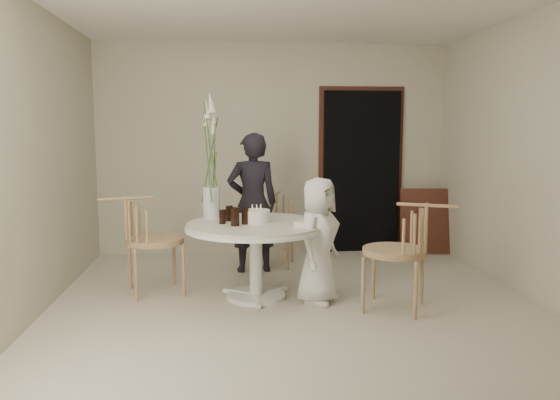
{
  "coord_description": "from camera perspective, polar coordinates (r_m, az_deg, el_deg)",
  "views": [
    {
      "loc": [
        -0.63,
        -4.82,
        1.6
      ],
      "look_at": [
        -0.11,
        0.3,
        0.94
      ],
      "focal_mm": 35.0,
      "sensor_mm": 36.0,
      "label": 1
    }
  ],
  "objects": [
    {
      "name": "ground",
      "position": [
        5.12,
        1.65,
        -10.88
      ],
      "size": [
        4.5,
        4.5,
        0.0
      ],
      "primitive_type": "plane",
      "color": "#BCB1A0",
      "rests_on": "ground"
    },
    {
      "name": "room_shell",
      "position": [
        4.86,
        1.72,
        7.56
      ],
      "size": [
        4.5,
        4.5,
        4.5
      ],
      "color": "white",
      "rests_on": "ground"
    },
    {
      "name": "doorway",
      "position": [
        7.26,
        8.47,
        2.91
      ],
      "size": [
        1.0,
        0.1,
        2.1
      ],
      "primitive_type": "cube",
      "color": "black",
      "rests_on": "ground"
    },
    {
      "name": "door_trim",
      "position": [
        7.29,
        8.4,
        3.41
      ],
      "size": [
        1.12,
        0.03,
        2.22
      ],
      "primitive_type": "cube",
      "color": "#532F1C",
      "rests_on": "ground"
    },
    {
      "name": "table",
      "position": [
        5.17,
        -2.54,
        -3.64
      ],
      "size": [
        1.33,
        1.33,
        0.73
      ],
      "color": "silver",
      "rests_on": "ground"
    },
    {
      "name": "picture_frame",
      "position": [
        7.34,
        14.9,
        -2.14
      ],
      "size": [
        0.66,
        0.27,
        0.84
      ],
      "primitive_type": "cube",
      "rotation": [
        -0.17,
        0.0,
        -0.13
      ],
      "color": "#532F1C",
      "rests_on": "ground"
    },
    {
      "name": "chair_far",
      "position": [
        6.55,
        -0.5,
        -1.92
      ],
      "size": [
        0.55,
        0.58,
        0.85
      ],
      "rotation": [
        0.0,
        0.0,
        -0.26
      ],
      "color": "tan",
      "rests_on": "ground"
    },
    {
      "name": "chair_right",
      "position": [
        4.94,
        13.45,
        -4.18
      ],
      "size": [
        0.72,
        0.7,
        0.98
      ],
      "rotation": [
        0.0,
        0.0,
        -2.04
      ],
      "color": "tan",
      "rests_on": "ground"
    },
    {
      "name": "chair_left",
      "position": [
        5.45,
        -14.36,
        -3.14
      ],
      "size": [
        0.67,
        0.64,
        0.98
      ],
      "rotation": [
        0.0,
        0.0,
        1.86
      ],
      "color": "tan",
      "rests_on": "ground"
    },
    {
      "name": "girl",
      "position": [
        6.14,
        -2.89,
        -0.3
      ],
      "size": [
        0.6,
        0.42,
        1.57
      ],
      "primitive_type": "imported",
      "rotation": [
        0.0,
        0.0,
        3.23
      ],
      "color": "black",
      "rests_on": "ground"
    },
    {
      "name": "boy",
      "position": [
        5.06,
        4.04,
        -4.27
      ],
      "size": [
        0.63,
        0.68,
        1.17
      ],
      "primitive_type": "imported",
      "rotation": [
        0.0,
        0.0,
        0.99
      ],
      "color": "silver",
      "rests_on": "ground"
    },
    {
      "name": "birthday_cake",
      "position": [
        5.16,
        -2.45,
        -1.71
      ],
      "size": [
        0.25,
        0.25,
        0.17
      ],
      "rotation": [
        0.0,
        0.0,
        -0.33
      ],
      "color": "white",
      "rests_on": "table"
    },
    {
      "name": "cola_tumbler_a",
      "position": [
        5.12,
        -6.03,
        -1.74
      ],
      "size": [
        0.07,
        0.07,
        0.13
      ],
      "primitive_type": "cylinder",
      "rotation": [
        0.0,
        0.0,
        -0.1
      ],
      "color": "black",
      "rests_on": "table"
    },
    {
      "name": "cola_tumbler_b",
      "position": [
        5.08,
        -3.67,
        -1.72
      ],
      "size": [
        0.08,
        0.08,
        0.14
      ],
      "primitive_type": "cylinder",
      "rotation": [
        0.0,
        0.0,
        -0.12
      ],
      "color": "black",
      "rests_on": "table"
    },
    {
      "name": "cola_tumbler_c",
      "position": [
        5.0,
        -4.72,
        -1.75
      ],
      "size": [
        0.09,
        0.09,
        0.17
      ],
      "primitive_type": "cylinder",
      "rotation": [
        0.0,
        0.0,
        0.11
      ],
      "color": "black",
      "rests_on": "table"
    },
    {
      "name": "cola_tumbler_d",
      "position": [
        5.27,
        -5.33,
        -1.4
      ],
      "size": [
        0.07,
        0.07,
        0.15
      ],
      "primitive_type": "cylinder",
      "rotation": [
        0.0,
        0.0,
        -0.07
      ],
      "color": "black",
      "rests_on": "table"
    },
    {
      "name": "plate_stack",
      "position": [
        4.95,
        2.55,
        -2.51
      ],
      "size": [
        0.25,
        0.25,
        0.05
      ],
      "primitive_type": "cylinder",
      "rotation": [
        0.0,
        0.0,
        0.29
      ],
      "color": "white",
      "rests_on": "table"
    },
    {
      "name": "flower_vase",
      "position": [
        5.42,
        -7.23,
        3.12
      ],
      "size": [
        0.17,
        0.17,
        1.24
      ],
      "rotation": [
        0.0,
        0.0,
        -0.02
      ],
      "color": "silver",
      "rests_on": "table"
    }
  ]
}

